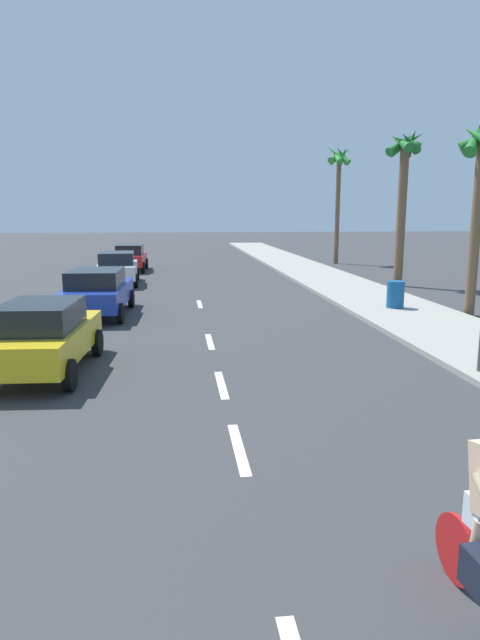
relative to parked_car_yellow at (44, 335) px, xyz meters
The scene contains 13 objects.
ground_plane 7.99m from the parked_car_yellow, 62.07° to the left, with size 160.00×160.00×0.00m, color #38383A.
sidewalk_strip 13.92m from the parked_car_yellow, 40.47° to the left, with size 3.60×80.00×0.14m, color #9E998E.
lane_stripe_2 5.78m from the parked_car_yellow, 49.45° to the right, with size 0.16×1.80×0.01m, color white.
lane_stripe_3 4.03m from the parked_car_yellow, 19.32° to the right, with size 0.16×1.80×0.01m, color white.
lane_stripe_4 4.54m from the parked_car_yellow, 33.57° to the left, with size 0.16×1.80×0.01m, color white.
lane_stripe_5 9.46m from the parked_car_yellow, 66.74° to the left, with size 0.16×1.80×0.01m, color white.
parked_car_yellow is the anchor object (origin of this frame).
parked_car_blue 6.75m from the parked_car_yellow, 88.17° to the left, with size 2.17×4.49×1.57m.
parked_car_white 14.97m from the parked_car_yellow, 89.83° to the left, with size 2.12×4.34×1.57m.
parked_car_red 21.15m from the parked_car_yellow, 89.53° to the left, with size 1.91×4.01×1.57m.
palm_tree_far 19.05m from the parked_car_yellow, 44.01° to the left, with size 1.90×1.83×7.21m.
palm_tree_distant 28.60m from the parked_car_yellow, 60.75° to the left, with size 1.85×1.84×7.91m.
trash_bin_far 12.22m from the parked_car_yellow, 30.97° to the left, with size 0.60×0.60×0.94m, color #14518C.
Camera 1 is at (-0.86, 1.16, 3.41)m, focal length 30.59 mm.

